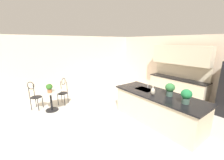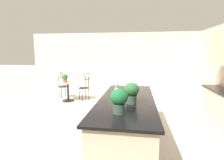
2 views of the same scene
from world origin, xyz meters
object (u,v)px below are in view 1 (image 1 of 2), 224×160
potted_plant_on_table (49,88)px  chair_by_island (34,94)px  potted_plant_counter_far (186,96)px  vase_on_counter (153,91)px  potted_plant_counter_near (170,89)px  bistro_table (51,99)px  chair_near_window (63,90)px

potted_plant_on_table → chair_by_island: bearing=-148.4°
potted_plant_counter_far → vase_on_counter: bearing=-171.0°
potted_plant_counter_near → bistro_table: bearing=-140.9°
bistro_table → potted_plant_counter_far: (3.62, 2.33, 0.69)m
potted_plant_counter_far → potted_plant_on_table: bearing=-145.8°
bistro_table → vase_on_counter: bearing=38.8°
potted_plant_counter_near → potted_plant_counter_far: bearing=-16.3°
chair_by_island → potted_plant_on_table: potted_plant_on_table is taller
bistro_table → chair_near_window: chair_near_window is taller
chair_near_window → potted_plant_on_table: size_ratio=3.44×
potted_plant_counter_near → vase_on_counter: potted_plant_counter_near is taller
chair_by_island → potted_plant_counter_near: 4.66m
chair_by_island → vase_on_counter: vase_on_counter is taller
potted_plant_on_table → vase_on_counter: bearing=40.8°
potted_plant_counter_far → bistro_table: bearing=-147.2°
bistro_table → potted_plant_on_table: size_ratio=2.64×
bistro_table → chair_by_island: (-0.51, -0.44, 0.13)m
chair_near_window → potted_plant_counter_near: size_ratio=2.76×
vase_on_counter → chair_by_island: bearing=-140.9°
bistro_table → potted_plant_on_table: potted_plant_on_table is taller
chair_by_island → vase_on_counter: bearing=39.1°
potted_plant_counter_near → vase_on_counter: bearing=-139.0°
bistro_table → potted_plant_counter_near: (3.07, 2.50, 0.69)m
potted_plant_on_table → vase_on_counter: 3.42m
bistro_table → vase_on_counter: 3.54m
bistro_table → vase_on_counter: vase_on_counter is taller
bistro_table → potted_plant_on_table: (0.13, -0.04, 0.47)m
potted_plant_on_table → potted_plant_counter_far: (3.49, 2.38, 0.22)m
bistro_table → potted_plant_counter_far: potted_plant_counter_far is taller
bistro_table → vase_on_counter: (2.72, 2.19, 0.58)m
chair_near_window → vase_on_counter: size_ratio=3.62×
potted_plant_counter_far → chair_near_window: bearing=-156.0°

